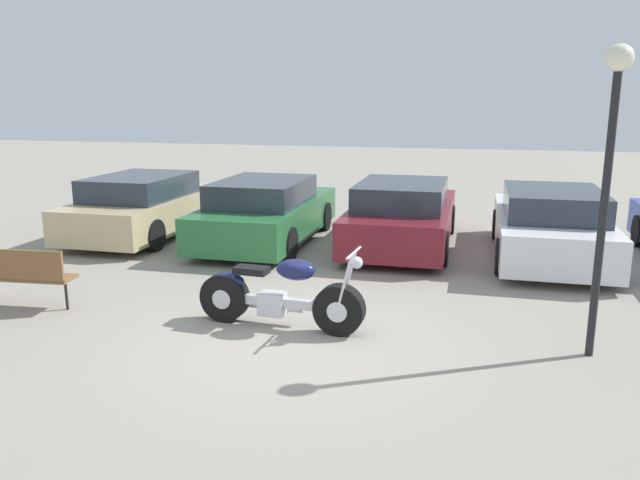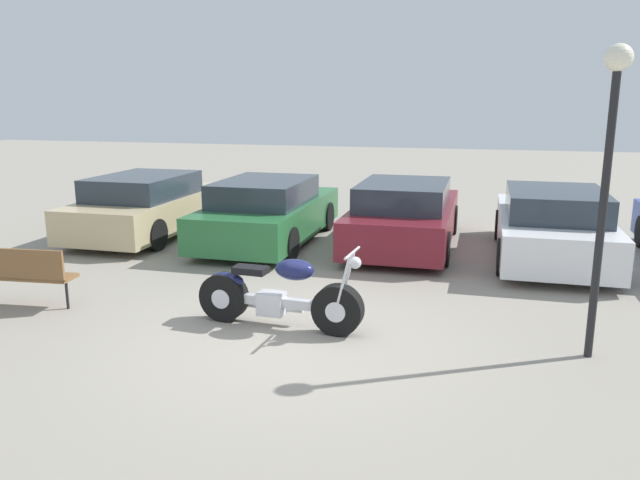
# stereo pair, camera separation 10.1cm
# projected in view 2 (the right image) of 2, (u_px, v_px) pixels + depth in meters

# --- Properties ---
(ground_plane) EXTENTS (60.00, 60.00, 0.00)m
(ground_plane) POSITION_uv_depth(u_px,v_px,m) (288.00, 339.00, 7.71)
(ground_plane) COLOR gray
(motorcycle) EXTENTS (2.24, 0.63, 1.09)m
(motorcycle) POSITION_uv_depth(u_px,v_px,m) (277.00, 296.00, 8.04)
(motorcycle) COLOR black
(motorcycle) RESTS_ON ground_plane
(parked_car_champagne) EXTENTS (1.94, 4.46, 1.31)m
(parked_car_champagne) POSITION_uv_depth(u_px,v_px,m) (149.00, 206.00, 13.48)
(parked_car_champagne) COLOR #C6B284
(parked_car_champagne) RESTS_ON ground_plane
(parked_car_green) EXTENTS (1.94, 4.46, 1.31)m
(parked_car_green) POSITION_uv_depth(u_px,v_px,m) (268.00, 212.00, 12.74)
(parked_car_green) COLOR #286B38
(parked_car_green) RESTS_ON ground_plane
(parked_car_maroon) EXTENTS (1.94, 4.46, 1.31)m
(parked_car_maroon) POSITION_uv_depth(u_px,v_px,m) (404.00, 215.00, 12.37)
(parked_car_maroon) COLOR maroon
(parked_car_maroon) RESTS_ON ground_plane
(parked_car_white) EXTENTS (1.94, 4.46, 1.31)m
(parked_car_white) POSITION_uv_depth(u_px,v_px,m) (552.00, 226.00, 11.38)
(parked_car_white) COLOR white
(parked_car_white) RESTS_ON ground_plane
(park_bench) EXTENTS (1.69, 0.55, 0.89)m
(park_bench) POSITION_uv_depth(u_px,v_px,m) (14.00, 271.00, 8.74)
(park_bench) COLOR brown
(park_bench) RESTS_ON ground_plane
(lamp_post) EXTENTS (0.29, 0.29, 3.47)m
(lamp_post) POSITION_uv_depth(u_px,v_px,m) (610.00, 143.00, 6.65)
(lamp_post) COLOR black
(lamp_post) RESTS_ON ground_plane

